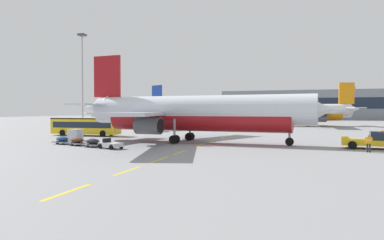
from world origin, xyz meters
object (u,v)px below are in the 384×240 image
(pushback_tug, at_px, (373,141))
(catering_truck, at_px, (148,123))
(apron_light_mast_near, at_px, (82,69))
(airliner_far_center, at_px, (131,113))
(uld_cargo_container, at_px, (75,135))
(airliner_mid_left, at_px, (299,112))
(apron_shuttle_bus, at_px, (86,125))
(airliner_foreground, at_px, (192,113))
(baggage_train, at_px, (85,142))
(ground_crew_worker, at_px, (369,142))

(pushback_tug, relative_size, catering_truck, 0.84)
(catering_truck, relative_size, apron_light_mast_near, 0.30)
(airliner_far_center, distance_m, uld_cargo_container, 55.15)
(airliner_mid_left, bearing_deg, apron_shuttle_bus, -125.71)
(airliner_foreground, xyz_separation_m, uld_cargo_container, (-16.68, -1.97, -3.15))
(apron_shuttle_bus, height_order, catering_truck, catering_truck)
(baggage_train, bearing_deg, airliner_mid_left, 69.08)
(airliner_far_center, xyz_separation_m, apron_light_mast_near, (-6.58, -14.87, 11.57))
(airliner_mid_left, height_order, ground_crew_worker, airliner_mid_left)
(airliner_mid_left, distance_m, airliner_far_center, 48.39)
(airliner_mid_left, relative_size, ground_crew_worker, 18.60)
(airliner_far_center, height_order, baggage_train, airliner_far_center)
(apron_shuttle_bus, bearing_deg, baggage_train, -56.42)
(pushback_tug, bearing_deg, ground_crew_worker, -106.67)
(uld_cargo_container, bearing_deg, apron_shuttle_bus, 115.73)
(airliner_foreground, distance_m, apron_shuttle_bus, 22.19)
(airliner_mid_left, xyz_separation_m, apron_shuttle_bus, (-34.70, -48.28, -2.11))
(airliner_mid_left, distance_m, baggage_train, 68.39)
(apron_shuttle_bus, bearing_deg, catering_truck, 71.81)
(airliner_foreground, height_order, airliner_far_center, airliner_foreground)
(pushback_tug, height_order, uld_cargo_container, pushback_tug)
(apron_light_mast_near, bearing_deg, catering_truck, -28.78)
(catering_truck, distance_m, baggage_train, 30.79)
(catering_truck, bearing_deg, airliner_far_center, 122.65)
(apron_light_mast_near, bearing_deg, pushback_tug, -30.75)
(airliner_foreground, height_order, ground_crew_worker, airliner_foreground)
(ground_crew_worker, xyz_separation_m, apron_light_mast_near, (-61.17, 40.89, 14.15))
(airliner_far_center, bearing_deg, apron_light_mast_near, -113.86)
(catering_truck, xyz_separation_m, ground_crew_worker, (36.32, -27.24, -0.62))
(ground_crew_worker, bearing_deg, baggage_train, -174.37)
(catering_truck, relative_size, ground_crew_worker, 4.15)
(airliner_far_center, relative_size, ground_crew_worker, 16.92)
(airliner_far_center, relative_size, apron_shuttle_bus, 2.51)
(ground_crew_worker, bearing_deg, catering_truck, 143.13)
(airliner_foreground, xyz_separation_m, pushback_tug, (21.35, -1.75, -3.05))
(airliner_far_center, relative_size, apron_light_mast_near, 1.24)
(catering_truck, height_order, apron_light_mast_near, apron_light_mast_near)
(apron_shuttle_bus, relative_size, uld_cargo_container, 7.31)
(pushback_tug, relative_size, airliner_mid_left, 0.19)
(airliner_mid_left, xyz_separation_m, ground_crew_worker, (6.47, -60.76, -2.84))
(apron_light_mast_near, bearing_deg, airliner_far_center, 66.14)
(baggage_train, relative_size, apron_light_mast_near, 0.47)
(apron_light_mast_near, bearing_deg, airliner_mid_left, 19.96)
(apron_shuttle_bus, height_order, apron_light_mast_near, apron_light_mast_near)
(catering_truck, distance_m, ground_crew_worker, 45.41)
(pushback_tug, relative_size, ground_crew_worker, 3.50)
(apron_shuttle_bus, relative_size, baggage_train, 1.05)
(airliner_foreground, xyz_separation_m, apron_shuttle_bus, (-20.96, 6.92, -2.20))
(airliner_foreground, bearing_deg, apron_light_mast_near, 139.23)
(airliner_mid_left, bearing_deg, apron_light_mast_near, -160.04)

